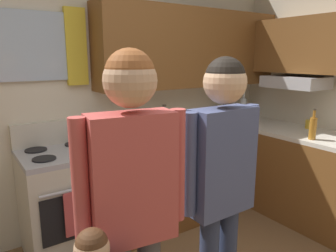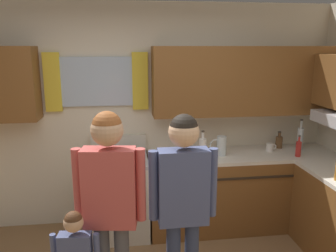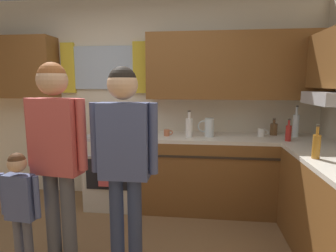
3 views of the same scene
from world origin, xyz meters
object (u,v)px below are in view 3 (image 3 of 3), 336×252
object	(u,v)px
adult_holding_child	(56,145)
small_child	(20,202)
bottle_oil_amber	(316,146)
adult_in_plaid	(124,149)
mug_ceramic_white	(262,133)
bottle_milk_white	(189,127)
cup_terracotta	(167,133)
water_pitcher	(209,127)
bottle_tall_clear	(296,125)
bottle_sauce_red	(288,133)
stove_oven	(116,167)
bottle_squat_brown	(274,129)

from	to	relation	value
adult_holding_child	small_child	distance (m)	0.50
bottle_oil_amber	adult_in_plaid	world-z (taller)	adult_in_plaid
adult_holding_child	mug_ceramic_white	bearing A→B (deg)	36.66
bottle_milk_white	adult_holding_child	xyz separation A→B (m)	(-0.97, -1.21, 0.04)
cup_terracotta	water_pitcher	bearing A→B (deg)	2.42
cup_terracotta	adult_holding_child	world-z (taller)	adult_holding_child
cup_terracotta	adult_in_plaid	bearing A→B (deg)	-97.72
bottle_tall_clear	bottle_sauce_red	xyz separation A→B (m)	(-0.16, -0.27, -0.05)
stove_oven	bottle_sauce_red	size ratio (longest dim) A/B	4.48
stove_oven	mug_ceramic_white	size ratio (longest dim) A/B	8.76
stove_oven	bottle_sauce_red	distance (m)	2.08
bottle_oil_amber	small_child	bearing A→B (deg)	-166.86
water_pitcher	small_child	bearing A→B (deg)	-135.63
adult_holding_child	bottle_squat_brown	bearing A→B (deg)	36.55
small_child	bottle_milk_white	bearing A→B (deg)	47.76
bottle_tall_clear	bottle_milk_white	size ratio (longest dim) A/B	1.17
bottle_milk_white	adult_in_plaid	bearing A→B (deg)	-109.72
mug_ceramic_white	adult_in_plaid	xyz separation A→B (m)	(-1.28, -1.36, 0.09)
adult_holding_child	water_pitcher	bearing A→B (deg)	46.95
cup_terracotta	mug_ceramic_white	world-z (taller)	mug_ceramic_white
cup_terracotta	adult_in_plaid	distance (m)	1.28
bottle_squat_brown	mug_ceramic_white	xyz separation A→B (m)	(-0.16, -0.12, -0.03)
bottle_oil_amber	cup_terracotta	distance (m)	1.60
bottle_squat_brown	bottle_milk_white	world-z (taller)	bottle_milk_white
adult_in_plaid	bottle_milk_white	bearing A→B (deg)	70.28
mug_ceramic_white	adult_holding_child	size ratio (longest dim) A/B	0.07
bottle_milk_white	mug_ceramic_white	distance (m)	0.86
water_pitcher	adult_holding_child	size ratio (longest dim) A/B	0.13
stove_oven	adult_holding_child	size ratio (longest dim) A/B	0.66
cup_terracotta	adult_holding_child	size ratio (longest dim) A/B	0.06
bottle_milk_white	water_pitcher	bearing A→B (deg)	18.01
bottle_sauce_red	water_pitcher	distance (m)	0.87
bottle_tall_clear	bottle_squat_brown	xyz separation A→B (m)	(-0.23, 0.08, -0.06)
bottle_squat_brown	stove_oven	bearing A→B (deg)	-175.60
adult_in_plaid	bottle_tall_clear	bearing A→B (deg)	39.73
bottle_sauce_red	bottle_squat_brown	bearing A→B (deg)	100.84
bottle_oil_amber	small_child	xyz separation A→B (m)	(-2.30, -0.54, -0.37)
stove_oven	mug_ceramic_white	bearing A→B (deg)	1.05
bottle_squat_brown	bottle_milk_white	xyz separation A→B (m)	(-1.01, -0.26, 0.04)
mug_ceramic_white	adult_holding_child	bearing A→B (deg)	-143.34
bottle_milk_white	bottle_sauce_red	bearing A→B (deg)	-4.50
bottle_milk_white	cup_terracotta	distance (m)	0.28
bottle_tall_clear	cup_terracotta	world-z (taller)	bottle_tall_clear
water_pitcher	adult_in_plaid	size ratio (longest dim) A/B	0.13
bottle_oil_amber	bottle_milk_white	distance (m)	1.35
adult_holding_child	cup_terracotta	bearing A→B (deg)	60.74
bottle_tall_clear	adult_in_plaid	bearing A→B (deg)	-140.27
water_pitcher	mug_ceramic_white	bearing A→B (deg)	6.50
bottle_sauce_red	water_pitcher	size ratio (longest dim) A/B	1.12
bottle_sauce_red	mug_ceramic_white	size ratio (longest dim) A/B	1.95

